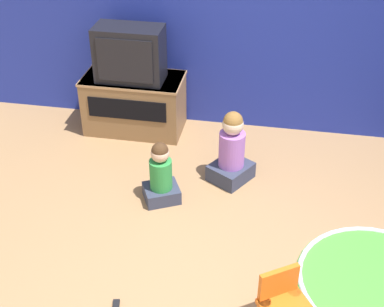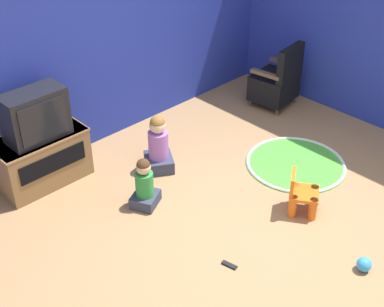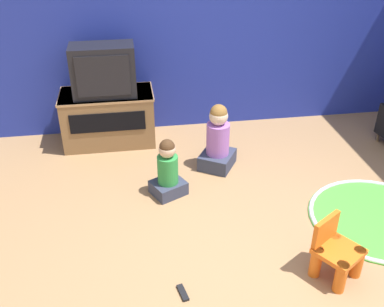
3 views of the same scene
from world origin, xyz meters
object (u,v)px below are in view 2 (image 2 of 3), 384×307
(yellow_kid_chair, at_px, (302,196))
(child_watching_center, at_px, (158,146))
(black_armchair, at_px, (277,82))
(toy_ball, at_px, (364,264))
(television, at_px, (35,115))
(remote_control, at_px, (229,265))
(tv_cabinet, at_px, (41,158))
(child_watching_left, at_px, (144,185))

(yellow_kid_chair, height_order, child_watching_center, child_watching_center)
(black_armchair, xyz_separation_m, toy_ball, (-1.92, -2.54, -0.29))
(yellow_kid_chair, distance_m, toy_ball, 0.96)
(television, bearing_deg, remote_control, -77.57)
(television, height_order, child_watching_center, television)
(yellow_kid_chair, bearing_deg, toy_ball, -140.54)
(tv_cabinet, relative_size, child_watching_center, 1.45)
(tv_cabinet, bearing_deg, toy_ball, -67.42)
(tv_cabinet, bearing_deg, yellow_kid_chair, -54.92)
(television, bearing_deg, yellow_kid_chair, -54.35)
(tv_cabinet, height_order, child_watching_center, child_watching_center)
(tv_cabinet, xyz_separation_m, child_watching_center, (1.08, -0.70, -0.01))
(tv_cabinet, bearing_deg, black_armchair, -11.65)
(yellow_kid_chair, relative_size, child_watching_left, 0.80)
(black_armchair, relative_size, child_watching_left, 1.60)
(child_watching_center, xyz_separation_m, toy_ball, (0.26, -2.51, -0.23))
(yellow_kid_chair, xyz_separation_m, child_watching_center, (-0.54, 1.60, 0.11))
(child_watching_left, height_order, remote_control, child_watching_left)
(television, xyz_separation_m, toy_ball, (1.34, -3.16, -0.78))
(remote_control, bearing_deg, tv_cabinet, -0.05)
(television, relative_size, toy_ball, 4.80)
(toy_ball, bearing_deg, remote_control, 133.47)
(toy_ball, bearing_deg, child_watching_left, 110.82)
(television, distance_m, child_watching_left, 1.33)
(child_watching_center, relative_size, remote_control, 4.39)
(tv_cabinet, height_order, yellow_kid_chair, tv_cabinet)
(black_armchair, distance_m, child_watching_center, 2.17)
(tv_cabinet, height_order, child_watching_left, tv_cabinet)
(child_watching_center, bearing_deg, television, 90.20)
(toy_ball, bearing_deg, television, 112.88)
(black_armchair, relative_size, toy_ball, 6.69)
(black_armchair, distance_m, child_watching_left, 2.76)
(tv_cabinet, height_order, toy_ball, tv_cabinet)
(television, distance_m, remote_control, 2.49)
(television, xyz_separation_m, child_watching_left, (0.54, -1.06, -0.61))
(child_watching_left, height_order, toy_ball, child_watching_left)
(black_armchair, height_order, child_watching_center, black_armchair)
(television, bearing_deg, child_watching_center, -31.31)
(yellow_kid_chair, distance_m, child_watching_left, 1.61)
(television, bearing_deg, black_armchair, -10.84)
(tv_cabinet, bearing_deg, television, -90.00)
(child_watching_left, relative_size, remote_control, 3.63)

